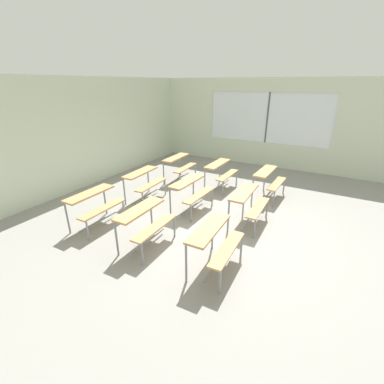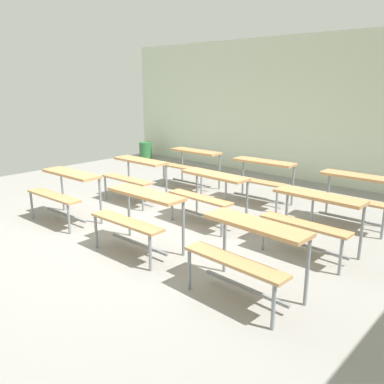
# 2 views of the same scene
# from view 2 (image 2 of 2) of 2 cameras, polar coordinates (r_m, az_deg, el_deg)

# --- Properties ---
(ground) EXTENTS (10.00, 9.00, 0.05)m
(ground) POSITION_cam_2_polar(r_m,az_deg,el_deg) (5.70, -7.25, -6.03)
(ground) COLOR gray
(wall_back) EXTENTS (10.00, 0.12, 3.00)m
(wall_back) POSITION_cam_2_polar(r_m,az_deg,el_deg) (8.92, 15.34, 11.34)
(wall_back) COLOR beige
(wall_back) RESTS_ON ground
(desk_bench_r0c0) EXTENTS (1.12, 0.63, 0.74)m
(desk_bench_r0c0) POSITION_cam_2_polar(r_m,az_deg,el_deg) (6.26, -17.65, 0.96)
(desk_bench_r0c0) COLOR tan
(desk_bench_r0c0) RESTS_ON ground
(desk_bench_r0c1) EXTENTS (1.11, 0.61, 0.74)m
(desk_bench_r0c1) POSITION_cam_2_polar(r_m,az_deg,el_deg) (4.92, -7.55, -2.27)
(desk_bench_r0c1) COLOR tan
(desk_bench_r0c1) RESTS_ON ground
(desk_bench_r0c2) EXTENTS (1.12, 0.63, 0.74)m
(desk_bench_r0c2) POSITION_cam_2_polar(r_m,az_deg,el_deg) (3.88, 8.07, -7.21)
(desk_bench_r0c2) COLOR tan
(desk_bench_r0c2) RESTS_ON ground
(desk_bench_r1c0) EXTENTS (1.11, 0.61, 0.74)m
(desk_bench_r1c0) POSITION_cam_2_polar(r_m,az_deg,el_deg) (7.04, -8.03, 3.09)
(desk_bench_r1c0) COLOR tan
(desk_bench_r1c0) RESTS_ON ground
(desk_bench_r1c1) EXTENTS (1.12, 0.63, 0.74)m
(desk_bench_r1c1) POSITION_cam_2_polar(r_m,az_deg,el_deg) (5.87, 2.55, 0.76)
(desk_bench_r1c1) COLOR tan
(desk_bench_r1c1) RESTS_ON ground
(desk_bench_r1c2) EXTENTS (1.11, 0.61, 0.74)m
(desk_bench_r1c2) POSITION_cam_2_polar(r_m,az_deg,el_deg) (5.00, 16.99, -2.53)
(desk_bench_r1c2) COLOR tan
(desk_bench_r1c2) RESTS_ON ground
(desk_bench_r2c0) EXTENTS (1.11, 0.60, 0.74)m
(desk_bench_r2c0) POSITION_cam_2_polar(r_m,az_deg,el_deg) (7.94, 0.00, 4.62)
(desk_bench_r2c0) COLOR tan
(desk_bench_r2c0) RESTS_ON ground
(desk_bench_r2c1) EXTENTS (1.13, 0.64, 0.74)m
(desk_bench_r2c1) POSITION_cam_2_polar(r_m,az_deg,el_deg) (6.97, 9.72, 2.89)
(desk_bench_r2c1) COLOR tan
(desk_bench_r2c1) RESTS_ON ground
(desk_bench_r2c2) EXTENTS (1.12, 0.62, 0.74)m
(desk_bench_r2c2) POSITION_cam_2_polar(r_m,az_deg,el_deg) (6.24, 22.37, 0.48)
(desk_bench_r2c2) COLOR tan
(desk_bench_r2c2) RESTS_ON ground
(trash_bin) EXTENTS (0.34, 0.34, 0.45)m
(trash_bin) POSITION_cam_2_polar(r_m,az_deg,el_deg) (11.23, -6.67, 5.94)
(trash_bin) COLOR #2D6B38
(trash_bin) RESTS_ON ground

